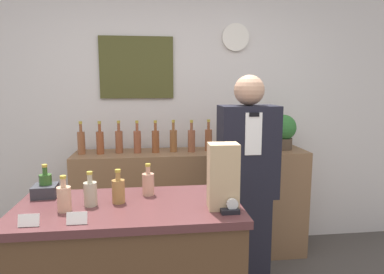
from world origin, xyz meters
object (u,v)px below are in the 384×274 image
Objects in this scene: shopkeeper at (247,188)px; potted_plant at (283,130)px; paper_bag at (223,176)px; tape_dispenser at (231,208)px.

potted_plant is (0.52, 0.63, 0.34)m from shopkeeper.
paper_bag is at bearing -114.53° from shopkeeper.
potted_plant is 0.98× the size of paper_bag.
potted_plant is 1.64m from paper_bag.
potted_plant is at bearing 60.02° from tape_dispenser.
potted_plant is 1.70m from tape_dispenser.
paper_bag is (-0.87, -1.39, -0.03)m from potted_plant.
shopkeeper reaches higher than potted_plant.
shopkeeper is at bearing -129.59° from potted_plant.
tape_dispenser is (-0.84, -1.46, -0.17)m from potted_plant.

